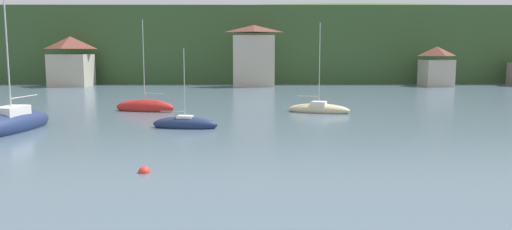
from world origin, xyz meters
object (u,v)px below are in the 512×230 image
at_px(sailboat_far_5, 185,124).
at_px(sailboat_far_7, 319,109).
at_px(shore_building_west, 71,62).
at_px(mooring_buoy_near, 144,173).
at_px(sailboat_mid_4, 12,124).
at_px(shore_building_westcentral, 254,57).
at_px(sailboat_far_6, 145,107).
at_px(shore_building_central, 436,67).

xyz_separation_m(sailboat_far_5, sailboat_far_7, (10.94, 9.01, 0.02)).
bearing_deg(shore_building_west, mooring_buoy_near, -66.98).
relative_size(shore_building_west, sailboat_mid_4, 0.65).
bearing_deg(shore_building_west, sailboat_far_5, -61.20).
distance_m(shore_building_westcentral, sailboat_mid_4, 48.69).
relative_size(shore_building_west, sailboat_far_5, 1.33).
relative_size(sailboat_mid_4, sailboat_far_5, 2.06).
height_order(sailboat_far_5, sailboat_far_7, sailboat_far_7).
height_order(sailboat_far_6, mooring_buoy_near, sailboat_far_6).
bearing_deg(sailboat_far_7, shore_building_central, 74.63).
bearing_deg(sailboat_far_5, sailboat_far_6, 124.89).
bearing_deg(sailboat_far_7, shore_building_west, 153.16).
xyz_separation_m(sailboat_far_6, sailboat_far_7, (16.11, -1.24, -0.05)).
distance_m(shore_building_westcentral, mooring_buoy_near, 57.70).
relative_size(shore_building_westcentral, mooring_buoy_near, 17.36).
bearing_deg(sailboat_mid_4, sailboat_far_5, 104.66).
relative_size(shore_building_westcentral, sailboat_far_5, 1.63).
relative_size(shore_building_westcentral, sailboat_mid_4, 0.79).
distance_m(sailboat_far_6, sailboat_far_7, 16.16).
height_order(shore_building_westcentral, mooring_buoy_near, shore_building_westcentral).
relative_size(shore_building_central, sailboat_far_6, 0.73).
xyz_separation_m(sailboat_mid_4, sailboat_far_6, (6.65, 11.68, -0.16)).
bearing_deg(shore_building_west, sailboat_far_6, -60.62).
bearing_deg(sailboat_far_7, sailboat_far_6, -165.90).
distance_m(shore_building_westcentral, sailboat_far_6, 35.58).
distance_m(sailboat_far_7, mooring_buoy_near, 24.81).
xyz_separation_m(shore_building_westcentral, mooring_buoy_near, (-5.12, -57.28, -4.80)).
bearing_deg(sailboat_far_6, sailboat_mid_4, 73.07).
bearing_deg(mooring_buoy_near, sailboat_far_6, 102.34).
height_order(shore_building_central, sailboat_far_7, sailboat_far_7).
height_order(shore_building_westcentral, shore_building_central, shore_building_westcentral).
bearing_deg(shore_building_central, sailboat_mid_4, -135.32).
xyz_separation_m(sailboat_far_5, sailboat_far_6, (-5.17, 10.26, 0.07)).
bearing_deg(sailboat_far_6, sailboat_far_7, -171.68).
bearing_deg(sailboat_mid_4, sailboat_far_7, 122.44).
xyz_separation_m(shore_building_central, sailboat_far_5, (-35.09, -44.97, -2.86)).
distance_m(shore_building_central, sailboat_far_7, 43.41).
height_order(shore_building_westcentral, sailboat_far_5, shore_building_westcentral).
xyz_separation_m(shore_building_west, mooring_buoy_near, (24.87, -58.54, -3.95)).
xyz_separation_m(shore_building_west, shore_building_central, (59.99, -0.33, -0.80)).
height_order(sailboat_mid_4, mooring_buoy_near, sailboat_mid_4).
bearing_deg(shore_building_westcentral, sailboat_mid_4, -110.41).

